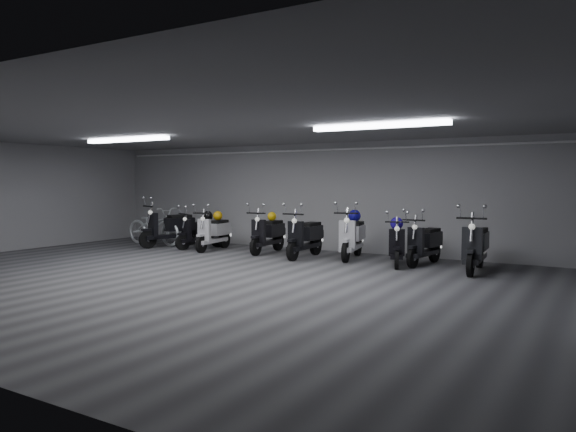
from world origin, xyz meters
The scene contains 21 objects.
floor centered at (0.00, 0.00, -0.01)m, with size 14.00×10.00×0.01m, color #3E3E41.
ceiling centered at (0.00, 0.00, 2.80)m, with size 14.00×10.00×0.01m, color slate.
back_wall centered at (0.00, 5.00, 1.40)m, with size 14.00×0.01×2.80m, color gray.
fluor_strip_left centered at (-3.00, 1.00, 2.74)m, with size 2.40×0.18×0.08m, color white.
fluor_strip_right centered at (3.00, 1.00, 2.74)m, with size 2.40×0.18×0.08m, color white.
conduit centered at (0.00, 4.92, 2.62)m, with size 0.05×0.05×13.60m, color white.
scooter_0 centered at (-4.09, 3.47, 0.71)m, with size 0.63×1.90×1.41m, color black, non-canonical shape.
scooter_1 centered at (-3.07, 3.59, 0.59)m, with size 0.53×1.59×1.19m, color black, non-canonical shape.
scooter_2 centered at (-2.55, 3.48, 0.62)m, with size 0.56×1.68×1.25m, color silver, non-canonical shape.
scooter_3 centered at (-1.05, 3.76, 0.64)m, with size 0.58×1.73×1.29m, color black, non-canonical shape.
scooter_5 centered at (0.19, 3.48, 0.66)m, with size 0.59×1.78×1.32m, color black, non-canonical shape.
scooter_6 centered at (1.22, 3.89, 0.68)m, with size 0.61×1.84×1.37m, color silver, non-canonical shape.
scooter_7 centered at (2.45, 3.49, 0.61)m, with size 0.54×1.63×1.21m, color black, non-canonical shape.
scooter_8 centered at (2.94, 3.84, 0.62)m, with size 0.56×1.67×1.25m, color black, non-canonical shape.
scooter_9 centered at (4.10, 3.45, 0.69)m, with size 0.62×1.85×1.38m, color black, non-canonical shape.
bicycle centered at (-4.79, 3.59, 0.66)m, with size 0.72×2.03×1.31m, color white.
helmet_0 centered at (-1.06, 4.00, 0.91)m, with size 0.23×0.23×0.23m, color #EBB50D.
helmet_1 centered at (1.17, 4.14, 0.99)m, with size 0.29×0.29×0.29m, color #110B83.
helmet_2 centered at (2.37, 3.70, 0.89)m, with size 0.28×0.28×0.28m, color #1C0C86.
helmet_3 centered at (-2.58, 3.71, 0.90)m, with size 0.25×0.25×0.25m, color #C88F0B.
helmet_4 centered at (-2.99, 3.79, 0.87)m, with size 0.27×0.27×0.27m, color black.
Camera 1 is at (6.46, -7.73, 1.81)m, focal length 34.14 mm.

